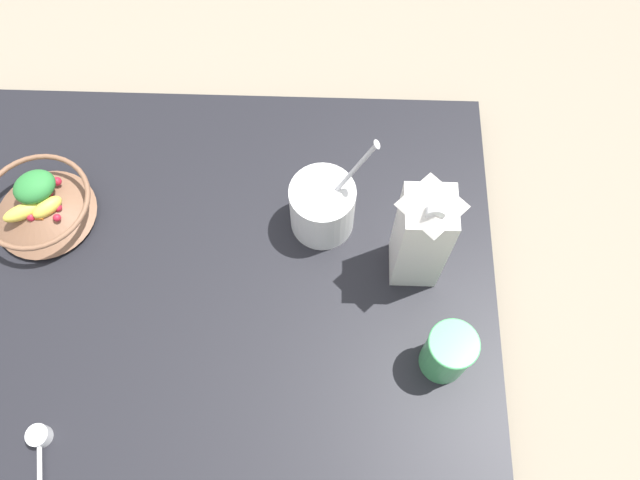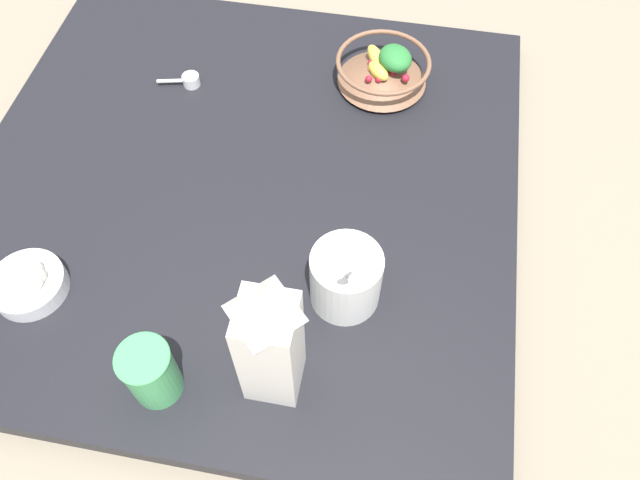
{
  "view_description": "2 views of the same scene",
  "coord_description": "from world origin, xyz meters",
  "px_view_note": "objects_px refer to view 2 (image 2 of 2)",
  "views": [
    {
      "loc": [
        0.23,
        -0.3,
        1.13
      ],
      "look_at": [
        0.21,
        0.18,
        0.09
      ],
      "focal_mm": 35.0,
      "sensor_mm": 36.0,
      "label": 1
    },
    {
      "loc": [
        0.73,
        0.29,
        1.02
      ],
      "look_at": [
        0.15,
        0.19,
        0.11
      ],
      "focal_mm": 35.0,
      "sensor_mm": 36.0,
      "label": 2
    }
  ],
  "objects_px": {
    "milk_carton": "(270,343)",
    "garlic_bowl": "(30,284)",
    "fruit_bowl": "(383,69)",
    "drinking_cup": "(150,372)",
    "yogurt_tub": "(346,277)"
  },
  "relations": [
    {
      "from": "fruit_bowl",
      "to": "yogurt_tub",
      "type": "distance_m",
      "value": 0.54
    },
    {
      "from": "milk_carton",
      "to": "garlic_bowl",
      "type": "xyz_separation_m",
      "value": [
        -0.08,
        -0.46,
        -0.12
      ]
    },
    {
      "from": "fruit_bowl",
      "to": "milk_carton",
      "type": "bearing_deg",
      "value": -6.69
    },
    {
      "from": "drinking_cup",
      "to": "garlic_bowl",
      "type": "xyz_separation_m",
      "value": [
        -0.13,
        -0.27,
        -0.04
      ]
    },
    {
      "from": "fruit_bowl",
      "to": "yogurt_tub",
      "type": "height_order",
      "value": "yogurt_tub"
    },
    {
      "from": "fruit_bowl",
      "to": "drinking_cup",
      "type": "xyz_separation_m",
      "value": [
        0.75,
        -0.27,
        0.02
      ]
    },
    {
      "from": "fruit_bowl",
      "to": "garlic_bowl",
      "type": "height_order",
      "value": "fruit_bowl"
    },
    {
      "from": "fruit_bowl",
      "to": "milk_carton",
      "type": "distance_m",
      "value": 0.72
    },
    {
      "from": "milk_carton",
      "to": "fruit_bowl",
      "type": "bearing_deg",
      "value": 173.31
    },
    {
      "from": "milk_carton",
      "to": "yogurt_tub",
      "type": "distance_m",
      "value": 0.21
    },
    {
      "from": "fruit_bowl",
      "to": "drinking_cup",
      "type": "height_order",
      "value": "drinking_cup"
    },
    {
      "from": "yogurt_tub",
      "to": "drinking_cup",
      "type": "relative_size",
      "value": 2.06
    },
    {
      "from": "milk_carton",
      "to": "yogurt_tub",
      "type": "bearing_deg",
      "value": 153.21
    },
    {
      "from": "fruit_bowl",
      "to": "garlic_bowl",
      "type": "distance_m",
      "value": 0.83
    },
    {
      "from": "drinking_cup",
      "to": "milk_carton",
      "type": "bearing_deg",
      "value": 104.43
    }
  ]
}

